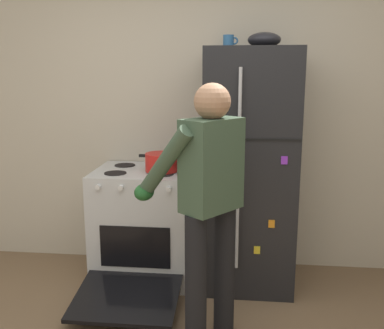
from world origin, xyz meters
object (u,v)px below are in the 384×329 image
at_px(refrigerator, 249,170).
at_px(mixing_bowl, 264,40).
at_px(stove_range, 144,225).
at_px(red_pot, 161,162).
at_px(person_cook, 207,193).
at_px(coffee_mug, 229,41).

height_order(refrigerator, mixing_bowl, mixing_bowl).
relative_size(stove_range, red_pot, 3.45).
xyz_separation_m(stove_range, mixing_bowl, (0.92, 0.02, 1.44)).
height_order(stove_range, red_pot, red_pot).
distance_m(refrigerator, red_pot, 0.68).
height_order(person_cook, mixing_bowl, mixing_bowl).
bearing_deg(mixing_bowl, coffee_mug, 169.01).
bearing_deg(coffee_mug, stove_range, -174.15).
distance_m(red_pot, coffee_mug, 1.04).
xyz_separation_m(refrigerator, mixing_bowl, (0.08, 0.00, 0.97)).
bearing_deg(red_pot, mixing_bowl, 3.77).
xyz_separation_m(coffee_mug, mixing_bowl, (0.26, -0.05, 0.01)).
height_order(coffee_mug, mixing_bowl, mixing_bowl).
height_order(person_cook, red_pot, person_cook).
height_order(person_cook, coffee_mug, coffee_mug).
relative_size(refrigerator, mixing_bowl, 7.59).
height_order(red_pot, coffee_mug, coffee_mug).
bearing_deg(stove_range, person_cook, -55.02).
bearing_deg(stove_range, red_pot, -11.40).
relative_size(person_cook, red_pot, 4.57).
distance_m(stove_range, mixing_bowl, 1.71).
bearing_deg(person_cook, red_pot, 117.68).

